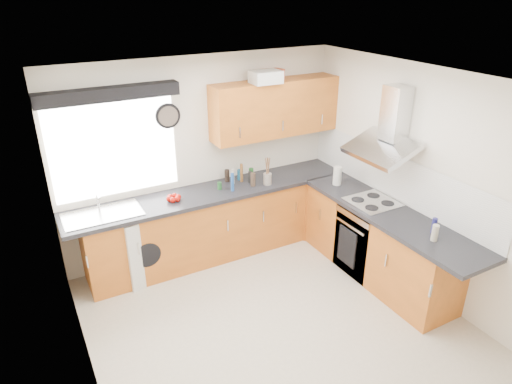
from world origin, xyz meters
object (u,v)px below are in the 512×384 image
oven (368,238)px  washing_machine (141,243)px  extractor_hood (388,130)px  upper_cabinets (275,108)px

oven → washing_machine: oven is taller
extractor_hood → upper_cabinets: 1.48m
oven → extractor_hood: size_ratio=1.09×
oven → washing_machine: size_ratio=1.01×
oven → extractor_hood: extractor_hood is taller
oven → upper_cabinets: bearing=112.5°
oven → upper_cabinets: upper_cabinets is taller
extractor_hood → upper_cabinets: bearing=116.1°
upper_cabinets → extractor_hood: bearing=-63.9°
oven → upper_cabinets: size_ratio=0.50×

